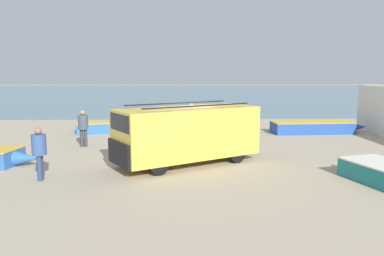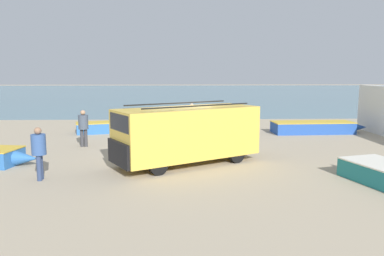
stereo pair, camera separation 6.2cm
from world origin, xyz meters
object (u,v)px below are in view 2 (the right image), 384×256
(fisherman_2, at_px, (39,149))
(fisherman_3, at_px, (226,121))
(fisherman_0, at_px, (192,115))
(fisherman_1, at_px, (83,125))
(fishing_rowboat_2, at_px, (316,127))
(fishing_rowboat_1, at_px, (120,127))
(parked_van, at_px, (187,133))

(fisherman_2, xyz_separation_m, fisherman_3, (6.54, 5.88, 0.08))
(fisherman_0, xyz_separation_m, fisherman_1, (-5.08, -4.37, 0.03))
(fishing_rowboat_2, bearing_deg, fisherman_3, -152.81)
(fisherman_1, bearing_deg, fishing_rowboat_1, 156.65)
(fisherman_1, xyz_separation_m, fisherman_2, (0.01, -5.42, -0.00))
(fisherman_2, height_order, fisherman_3, fisherman_3)
(fisherman_2, distance_m, fisherman_3, 8.80)
(fishing_rowboat_2, bearing_deg, fisherman_1, -165.98)
(parked_van, distance_m, fisherman_3, 4.33)
(parked_van, height_order, fisherman_1, parked_van)
(fisherman_0, xyz_separation_m, fisherman_2, (-5.07, -9.80, 0.03))
(parked_van, xyz_separation_m, fisherman_1, (-4.65, 3.43, -0.16))
(parked_van, relative_size, fisherman_2, 3.33)
(fishing_rowboat_1, xyz_separation_m, fisherman_1, (-0.93, -4.43, 0.70))
(fisherman_1, bearing_deg, fisherman_3, 82.53)
(parked_van, xyz_separation_m, fisherman_2, (-4.65, -1.99, -0.16))
(fishing_rowboat_2, bearing_deg, fisherman_0, 170.97)
(fisherman_2, bearing_deg, fishing_rowboat_1, 81.23)
(fishing_rowboat_1, xyz_separation_m, fisherman_2, (-0.93, -9.85, 0.70))
(fishing_rowboat_2, distance_m, fisherman_0, 7.01)
(parked_van, bearing_deg, fisherman_2, -6.86)
(fishing_rowboat_2, bearing_deg, fisherman_2, -145.73)
(fisherman_1, xyz_separation_m, fisherman_3, (6.54, 0.46, 0.08))
(fisherman_1, distance_m, fisherman_3, 6.56)
(fishing_rowboat_1, xyz_separation_m, fishing_rowboat_2, (11.08, -0.83, 0.02))
(fishing_rowboat_2, relative_size, fisherman_3, 3.02)
(parked_van, distance_m, fishing_rowboat_1, 8.74)
(parked_van, xyz_separation_m, fisherman_0, (0.42, 7.81, -0.19))
(fisherman_0, distance_m, fisherman_2, 11.03)
(parked_van, height_order, fisherman_2, parked_van)
(parked_van, xyz_separation_m, fishing_rowboat_2, (7.36, 7.03, -0.84))
(fisherman_0, bearing_deg, fisherman_2, -162.60)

